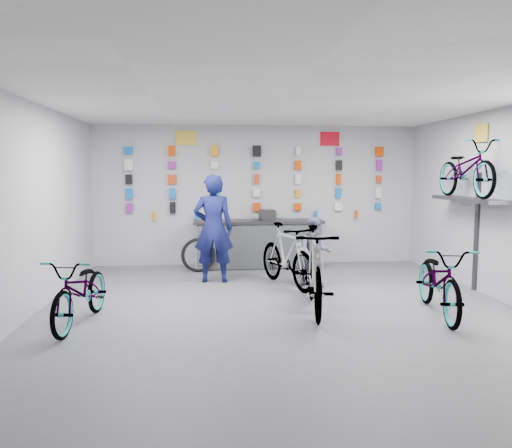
{
  "coord_description": "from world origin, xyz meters",
  "views": [
    {
      "loc": [
        -1.0,
        -6.78,
        2.01
      ],
      "look_at": [
        -0.25,
        1.4,
        1.15
      ],
      "focal_mm": 35.0,
      "sensor_mm": 36.0,
      "label": 1
    }
  ],
  "objects": [
    {
      "name": "floor",
      "position": [
        0.0,
        0.0,
        0.0
      ],
      "size": [
        8.0,
        8.0,
        0.0
      ],
      "primitive_type": "plane",
      "color": "#55555A",
      "rests_on": "ground"
    },
    {
      "name": "ceiling",
      "position": [
        0.0,
        0.0,
        3.0
      ],
      "size": [
        8.0,
        8.0,
        0.0
      ],
      "primitive_type": "plane",
      "rotation": [
        3.14,
        0.0,
        0.0
      ],
      "color": "white",
      "rests_on": "wall_back"
    },
    {
      "name": "wall_back",
      "position": [
        0.0,
        4.0,
        1.5
      ],
      "size": [
        7.0,
        0.0,
        7.0
      ],
      "primitive_type": "plane",
      "rotation": [
        1.57,
        0.0,
        0.0
      ],
      "color": "#BDBDBF",
      "rests_on": "floor"
    },
    {
      "name": "wall_front",
      "position": [
        0.0,
        -4.0,
        1.5
      ],
      "size": [
        7.0,
        0.0,
        7.0
      ],
      "primitive_type": "plane",
      "rotation": [
        -1.57,
        0.0,
        0.0
      ],
      "color": "#BDBDBF",
      "rests_on": "floor"
    },
    {
      "name": "wall_left",
      "position": [
        -3.5,
        0.0,
        1.5
      ],
      "size": [
        0.0,
        8.0,
        8.0
      ],
      "primitive_type": "plane",
      "rotation": [
        1.57,
        0.0,
        1.57
      ],
      "color": "#BDBDBF",
      "rests_on": "floor"
    },
    {
      "name": "counter",
      "position": [
        0.0,
        3.54,
        0.49
      ],
      "size": [
        2.7,
        0.66,
        1.0
      ],
      "color": "black",
      "rests_on": "floor"
    },
    {
      "name": "merch_wall",
      "position": [
        -0.14,
        3.93,
        1.81
      ],
      "size": [
        5.57,
        0.08,
        1.57
      ],
      "color": "purple",
      "rests_on": "wall_back"
    },
    {
      "name": "wall_bracket",
      "position": [
        3.33,
        1.2,
        1.46
      ],
      "size": [
        0.39,
        1.9,
        2.0
      ],
      "color": "#333338",
      "rests_on": "wall_right"
    },
    {
      "name": "sign_left",
      "position": [
        -1.5,
        3.98,
        2.72
      ],
      "size": [
        0.42,
        0.02,
        0.3
      ],
      "primitive_type": "cube",
      "color": "yellow",
      "rests_on": "wall_back"
    },
    {
      "name": "sign_right",
      "position": [
        1.6,
        3.98,
        2.72
      ],
      "size": [
        0.42,
        0.02,
        0.3
      ],
      "primitive_type": "cube",
      "color": "red",
      "rests_on": "wall_back"
    },
    {
      "name": "sign_side",
      "position": [
        3.48,
        1.2,
        2.65
      ],
      "size": [
        0.02,
        0.4,
        0.3
      ],
      "primitive_type": "cube",
      "color": "yellow",
      "rests_on": "wall_right"
    },
    {
      "name": "bike_left",
      "position": [
        -2.7,
        -0.19,
        0.46
      ],
      "size": [
        0.83,
        1.81,
        0.92
      ],
      "primitive_type": "imported",
      "rotation": [
        0.0,
        0.0,
        -0.13
      ],
      "color": "gray",
      "rests_on": "floor"
    },
    {
      "name": "bike_center",
      "position": [
        0.48,
        0.13,
        0.61
      ],
      "size": [
        0.84,
        2.09,
        1.22
      ],
      "primitive_type": "imported",
      "rotation": [
        0.0,
        0.0,
        -0.13
      ],
      "color": "gray",
      "rests_on": "floor"
    },
    {
      "name": "bike_right",
      "position": [
        2.18,
        -0.2,
        0.5
      ],
      "size": [
        0.97,
        2.0,
        1.0
      ],
      "primitive_type": "imported",
      "rotation": [
        0.0,
        0.0,
        -0.16
      ],
      "color": "gray",
      "rests_on": "floor"
    },
    {
      "name": "bike_service",
      "position": [
        0.33,
        1.76,
        0.55
      ],
      "size": [
        1.12,
        1.91,
        1.11
      ],
      "primitive_type": "imported",
      "rotation": [
        0.0,
        0.0,
        0.35
      ],
      "color": "gray",
      "rests_on": "floor"
    },
    {
      "name": "bike_wall",
      "position": [
        3.25,
        1.2,
        2.05
      ],
      "size": [
        0.63,
        1.8,
        0.95
      ],
      "primitive_type": "imported",
      "color": "gray",
      "rests_on": "wall_bracket"
    },
    {
      "name": "clerk",
      "position": [
        -0.95,
        2.23,
        0.98
      ],
      "size": [
        0.74,
        0.51,
        1.97
      ],
      "primitive_type": "imported",
      "rotation": [
        0.0,
        0.0,
        3.08
      ],
      "color": "#10164D",
      "rests_on": "floor"
    },
    {
      "name": "customer",
      "position": [
        0.81,
        1.66,
        0.61
      ],
      "size": [
        0.67,
        0.57,
        1.23
      ],
      "primitive_type": "imported",
      "rotation": [
        0.0,
        0.0,
        -0.19
      ],
      "color": "slate",
      "rests_on": "floor"
    },
    {
      "name": "spare_wheel",
      "position": [
        -1.25,
        3.17,
        0.34
      ],
      "size": [
        0.7,
        0.18,
        0.69
      ],
      "rotation": [
        0.0,
        0.0,
        0.08
      ],
      "color": "black",
      "rests_on": "floor"
    },
    {
      "name": "register",
      "position": [
        0.18,
        3.55,
        1.11
      ],
      "size": [
        0.33,
        0.35,
        0.22
      ],
      "primitive_type": "cube",
      "rotation": [
        0.0,
        0.0,
        0.18
      ],
      "color": "black",
      "rests_on": "counter"
    }
  ]
}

